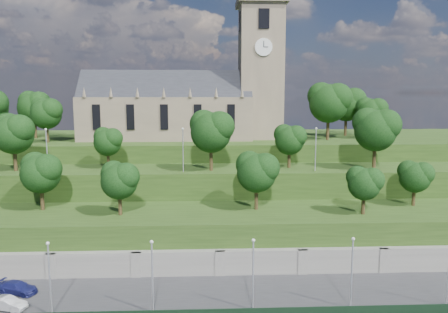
{
  "coord_description": "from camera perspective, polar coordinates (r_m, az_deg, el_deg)",
  "views": [
    {
      "loc": [
        3.29,
        -38.73,
        23.75
      ],
      "look_at": [
        6.3,
        30.0,
        13.72
      ],
      "focal_mm": 35.0,
      "sensor_mm": 36.0,
      "label": 1
    }
  ],
  "objects": [
    {
      "name": "promenade",
      "position": [
        50.29,
        -6.31,
        -18.65
      ],
      "size": [
        160.0,
        12.0,
        2.0
      ],
      "primitive_type": "cube",
      "color": "#2D2D30",
      "rests_on": "ground"
    },
    {
      "name": "retaining_wall",
      "position": [
        55.07,
        -5.92,
        -14.45
      ],
      "size": [
        160.0,
        2.1,
        5.0
      ],
      "color": "slate",
      "rests_on": "ground"
    },
    {
      "name": "embankment_lower",
      "position": [
        60.16,
        -5.6,
        -10.91
      ],
      "size": [
        160.0,
        12.0,
        8.0
      ],
      "primitive_type": "cube",
      "color": "#233D14",
      "rests_on": "ground"
    },
    {
      "name": "embankment_upper",
      "position": [
        70.09,
        -5.15,
        -6.41
      ],
      "size": [
        160.0,
        10.0,
        12.0
      ],
      "primitive_type": "cube",
      "color": "#233D14",
      "rests_on": "ground"
    },
    {
      "name": "hilltop",
      "position": [
        90.26,
        -4.56,
        -2.1
      ],
      "size": [
        160.0,
        32.0,
        15.0
      ],
      "primitive_type": "cube",
      "color": "#233D14",
      "rests_on": "ground"
    },
    {
      "name": "church",
      "position": [
        84.76,
        -4.23,
        7.44
      ],
      "size": [
        38.6,
        12.35,
        27.6
      ],
      "color": "#70614E",
      "rests_on": "hilltop"
    },
    {
      "name": "trees_lower",
      "position": [
        58.15,
        -5.33,
        -2.49
      ],
      "size": [
        68.28,
        8.77,
        7.98
      ],
      "color": "#2F2412",
      "rests_on": "embankment_lower"
    },
    {
      "name": "trees_upper",
      "position": [
        66.74,
        -1.28,
        3.28
      ],
      "size": [
        61.77,
        8.36,
        9.51
      ],
      "color": "#2F2412",
      "rests_on": "embankment_upper"
    },
    {
      "name": "trees_hilltop",
      "position": [
        83.33,
        -2.62,
        6.75
      ],
      "size": [
        77.17,
        16.01,
        10.77
      ],
      "color": "#2F2412",
      "rests_on": "hilltop"
    },
    {
      "name": "lamp_posts_promenade",
      "position": [
        45.06,
        -9.35,
        -14.52
      ],
      "size": [
        60.36,
        0.36,
        7.52
      ],
      "color": "#B2B2B7",
      "rests_on": "promenade"
    },
    {
      "name": "lamp_posts_upper",
      "position": [
        65.28,
        -5.38,
        1.36
      ],
      "size": [
        40.36,
        0.36,
        6.65
      ],
      "color": "#B2B2B7",
      "rests_on": "embankment_upper"
    },
    {
      "name": "car_middle",
      "position": [
        51.48,
        -26.47,
        -16.81
      ],
      "size": [
        4.17,
        2.34,
        1.3
      ],
      "primitive_type": "imported",
      "rotation": [
        0.0,
        0.0,
        1.31
      ],
      "color": "#9C9DA1",
      "rests_on": "promenade"
    },
    {
      "name": "car_right",
      "position": [
        54.77,
        -25.4,
        -15.19
      ],
      "size": [
        4.89,
        3.17,
        1.32
      ],
      "primitive_type": "imported",
      "rotation": [
        0.0,
        0.0,
        1.25
      ],
      "color": "navy",
      "rests_on": "promenade"
    }
  ]
}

